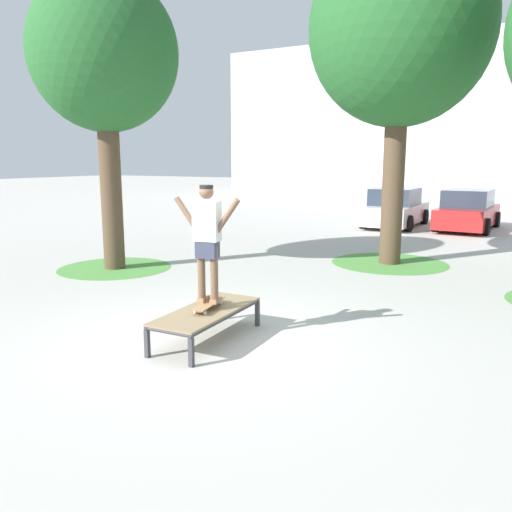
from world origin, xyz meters
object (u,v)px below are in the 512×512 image
(skater, at_px, (207,236))
(skateboard, at_px, (208,304))
(skate_box, at_px, (207,313))
(tree_near_left, at_px, (104,56))
(tree_mid_back, at_px, (401,31))
(car_white, at_px, (395,209))
(car_red, at_px, (468,211))

(skater, bearing_deg, skateboard, -80.66)
(skate_box, xyz_separation_m, tree_near_left, (-4.80, 3.20, 4.46))
(skateboard, height_order, tree_mid_back, tree_mid_back)
(tree_mid_back, xyz_separation_m, car_white, (-1.65, 7.44, -4.87))
(skateboard, distance_m, skater, 0.99)
(skate_box, relative_size, car_white, 0.45)
(skate_box, xyz_separation_m, skateboard, (-0.00, 0.05, 0.12))
(tree_near_left, bearing_deg, skateboard, -33.36)
(skateboard, height_order, skater, skater)
(car_white, distance_m, car_red, 2.63)
(skate_box, relative_size, tree_near_left, 0.29)
(car_white, bearing_deg, tree_near_left, -109.98)
(tree_mid_back, bearing_deg, skate_box, -97.53)
(skate_box, bearing_deg, skateboard, 91.10)
(car_white, bearing_deg, car_red, 7.19)
(skater, xyz_separation_m, car_red, (1.88, 14.67, -0.84))
(skate_box, distance_m, tree_mid_back, 8.70)
(skater, distance_m, tree_near_left, 6.64)
(skate_box, relative_size, car_red, 0.45)
(skate_box, distance_m, tree_near_left, 7.29)
(tree_near_left, bearing_deg, car_white, 70.02)
(skateboard, bearing_deg, skater, 99.34)
(skater, relative_size, tree_near_left, 0.25)
(car_white, bearing_deg, skater, -87.09)
(skateboard, distance_m, tree_mid_back, 8.59)
(skate_box, height_order, skateboard, skateboard)
(skateboard, height_order, car_red, car_red)
(skater, height_order, tree_near_left, tree_near_left)
(skateboard, height_order, tree_near_left, tree_near_left)
(tree_near_left, relative_size, tree_mid_back, 0.85)
(skater, bearing_deg, car_white, 92.91)
(tree_mid_back, xyz_separation_m, car_red, (0.96, 7.77, -4.87))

